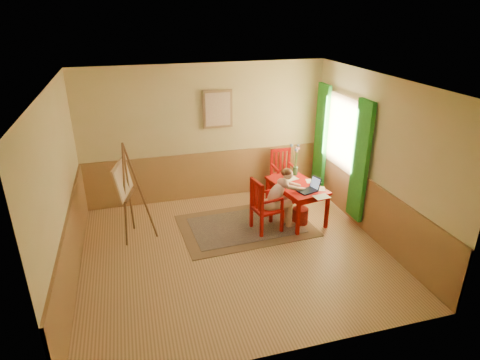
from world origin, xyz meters
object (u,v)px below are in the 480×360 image
object	(u,v)px
laptop	(310,188)
table	(297,189)
chair_left	(264,206)
easel	(125,183)
figure	(280,196)
chair_back	(282,173)

from	to	relation	value
laptop	table	bearing A→B (deg)	108.78
chair_left	easel	distance (m)	2.45
chair_left	figure	world-z (taller)	figure
figure	laptop	xyz separation A→B (m)	(0.54, -0.09, 0.13)
table	figure	xyz separation A→B (m)	(-0.43, -0.24, 0.00)
laptop	easel	xyz separation A→B (m)	(-3.19, 0.48, 0.27)
table	chair_left	bearing A→B (deg)	-159.08
table	figure	bearing A→B (deg)	-151.15
laptop	easel	distance (m)	3.24
table	chair_back	bearing A→B (deg)	82.71
chair_left	chair_back	size ratio (longest dim) A/B	1.01
chair_back	easel	size ratio (longest dim) A/B	0.57
chair_back	easel	xyz separation A→B (m)	(-3.22, -0.93, 0.54)
chair_left	laptop	xyz separation A→B (m)	(0.85, -0.05, 0.26)
table	easel	world-z (taller)	easel
easel	chair_back	bearing A→B (deg)	16.18
table	easel	xyz separation A→B (m)	(-3.08, 0.15, 0.41)
figure	laptop	size ratio (longest dim) A/B	2.59
table	laptop	distance (m)	0.37
table	easel	size ratio (longest dim) A/B	0.74
table	easel	distance (m)	3.11
chair_back	figure	xyz separation A→B (m)	(-0.57, -1.32, 0.13)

